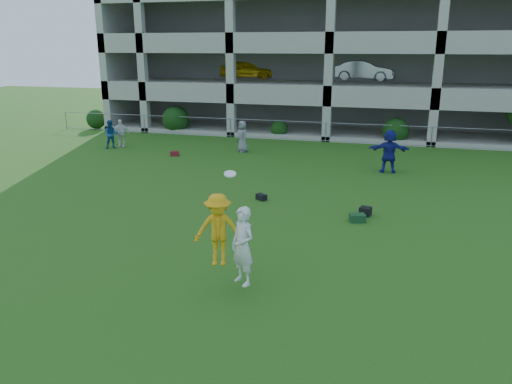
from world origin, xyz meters
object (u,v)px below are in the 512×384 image
(bystander_d, at_px, (389,151))
(parking_garage, at_px, (346,39))
(bystander_c, at_px, (242,136))
(frisbee_contest, at_px, (226,235))
(crate_d, at_px, (365,211))
(bystander_b, at_px, (121,133))
(bystander_a, at_px, (111,134))

(bystander_d, bearing_deg, parking_garage, -82.31)
(bystander_c, relative_size, frisbee_contest, 0.63)
(frisbee_contest, distance_m, parking_garage, 28.44)
(crate_d, height_order, parking_garage, parking_garage)
(crate_d, distance_m, parking_garage, 22.85)
(bystander_c, xyz_separation_m, parking_garage, (3.90, 12.85, 5.17))
(frisbee_contest, height_order, parking_garage, parking_garage)
(crate_d, relative_size, parking_garage, 0.01)
(bystander_c, height_order, frisbee_contest, frisbee_contest)
(parking_garage, bearing_deg, bystander_b, -129.36)
(bystander_a, distance_m, frisbee_contest, 18.27)
(bystander_d, xyz_separation_m, parking_garage, (-3.82, 15.40, 5.03))
(bystander_a, distance_m, bystander_d, 15.08)
(bystander_a, height_order, bystander_c, bystander_c)
(bystander_b, bearing_deg, bystander_a, -128.03)
(crate_d, height_order, frisbee_contest, frisbee_contest)
(bystander_a, xyz_separation_m, parking_garage, (11.19, 13.99, 5.22))
(bystander_a, relative_size, crate_d, 4.53)
(bystander_b, distance_m, crate_d, 16.58)
(bystander_d, distance_m, crate_d, 6.52)
(bystander_b, height_order, crate_d, bystander_b)
(bystander_d, bearing_deg, bystander_b, -14.04)
(bystander_b, distance_m, bystander_d, 14.93)
(bystander_c, bearing_deg, bystander_d, 26.44)
(bystander_a, height_order, parking_garage, parking_garage)
(crate_d, bearing_deg, bystander_d, 85.12)
(bystander_b, height_order, frisbee_contest, frisbee_contest)
(bystander_c, bearing_deg, bystander_a, -126.51)
(bystander_b, xyz_separation_m, frisbee_contest, (11.43, -14.67, 0.55))
(bystander_c, relative_size, parking_garage, 0.06)
(bystander_b, relative_size, frisbee_contest, 0.58)
(bystander_a, relative_size, bystander_b, 1.01)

